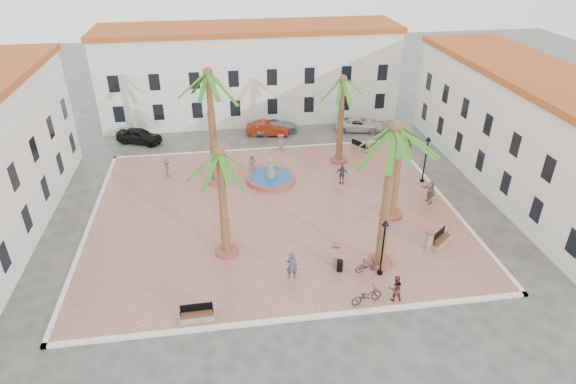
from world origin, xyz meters
The scene contains 36 objects.
ground centered at (0.00, 0.00, 0.00)m, with size 120.00×120.00×0.00m, color #56544F.
plaza centered at (0.00, 0.00, 0.07)m, with size 26.00×22.00×0.15m, color #B2705C.
kerb_n centered at (0.00, 11.00, 0.08)m, with size 26.30×0.30×0.16m, color silver.
kerb_s centered at (0.00, -11.00, 0.08)m, with size 26.30×0.30×0.16m, color silver.
kerb_e centered at (13.00, 0.00, 0.08)m, with size 0.30×22.30×0.16m, color silver.
kerb_w centered at (-13.00, 0.00, 0.08)m, with size 0.30×22.30×0.16m, color silver.
building_north centered at (0.00, 19.99, 4.77)m, with size 30.40×7.40×9.50m.
building_east centered at (19.99, 2.00, 4.52)m, with size 7.40×26.40×9.00m.
fountain centered at (0.26, 4.62, 0.43)m, with size 3.97×3.97×2.05m.
palm_nw centered at (-4.09, 5.07, 8.12)m, with size 5.63×5.63×9.32m.
palm_sw centered at (-3.64, -4.59, 6.38)m, with size 4.88×4.88×7.37m.
palm_s centered at (5.64, -7.13, 8.25)m, with size 5.11×5.11×9.37m.
palm_e centered at (8.23, -1.87, 5.97)m, with size 5.26×5.26×7.02m.
palm_ne centered at (6.58, 7.35, 6.66)m, with size 4.94×4.94×7.68m.
bench_s centered at (-5.41, -10.38, 0.42)m, with size 1.82×0.58×0.96m.
bench_se centered at (10.16, -5.86, 0.43)m, with size 1.84×1.65×1.00m.
bench_e centered at (10.24, 3.58, 0.41)m, with size 0.58×1.78×0.94m.
bench_ne centered at (9.08, 9.32, 0.41)m, with size 1.42×1.79×0.94m.
lamppost_s centered at (5.36, -8.12, 2.76)m, with size 0.42×0.42×3.86m.
lamppost_e centered at (12.40, 2.65, 2.83)m, with size 0.43×0.43×3.96m.
bollard_se centered at (2.93, -6.82, 0.93)m, with size 0.63×0.63×1.50m.
bollard_n centered at (1.90, 10.40, 0.90)m, with size 0.59×0.59×1.45m.
bollard_e centered at (9.22, -6.13, 0.81)m, with size 0.47×0.47×1.28m.
litter_bin centered at (3.04, -7.47, 0.52)m, with size 0.38×0.38×0.74m, color black.
cyclist_a centered at (0.07, -7.69, 1.07)m, with size 0.67×0.44×1.83m, color #393B56.
bicycle_a centered at (3.83, -10.40, 0.64)m, with size 0.65×1.87×0.98m, color black.
cyclist_b centered at (5.45, -10.40, 0.97)m, with size 0.79×0.62×1.63m, color #572024.
bicycle_b centered at (4.66, -7.78, 0.63)m, with size 0.45×1.59×0.95m, color black.
pedestrian_fountain_a centered at (-1.07, 6.45, 0.93)m, with size 0.76×0.50×1.56m, color #8C6C5A.
pedestrian_fountain_b centered at (5.85, 3.34, 0.97)m, with size 0.96×0.40×1.64m, color #2E3A51.
pedestrian_north centered at (-8.01, 6.57, 0.92)m, with size 1.00×0.58×1.55m, color #4D4E53.
pedestrian_east centered at (11.60, -0.56, 1.04)m, with size 1.65×0.53×1.78m, color gray.
car_black centered at (-11.19, 14.32, 0.73)m, with size 1.73×4.31×1.47m, color black.
car_red centered at (1.09, 14.47, 0.69)m, with size 1.46×4.17×1.37m, color maroon.
car_silver centered at (2.00, 14.91, 0.65)m, with size 1.82×4.47×1.30m, color #9FA0A7.
car_white centered at (10.37, 14.29, 0.67)m, with size 2.22×4.81×1.34m, color silver.
Camera 1 is at (-3.44, -29.71, 18.68)m, focal length 30.00 mm.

